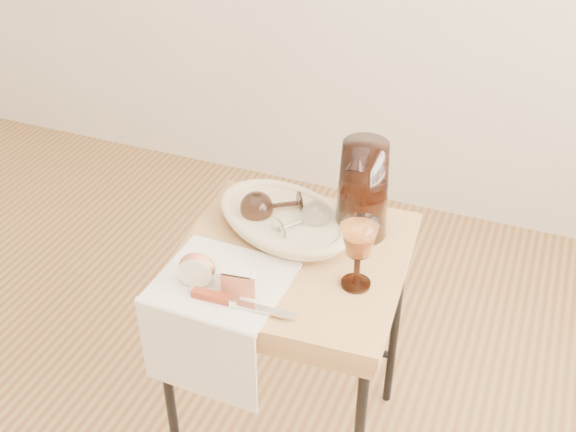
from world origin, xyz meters
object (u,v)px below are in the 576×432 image
at_px(pitcher, 363,189).
at_px(wine_goblet, 358,255).
at_px(side_table, 291,356).
at_px(tea_towel, 222,282).
at_px(apple_half, 197,267).
at_px(goblet_lying_b, 300,221).
at_px(bread_basket, 284,221).
at_px(goblet_lying_a, 275,206).
at_px(table_knife, 238,302).

relative_size(pitcher, wine_goblet, 1.69).
height_order(side_table, pitcher, pitcher).
bearing_deg(tea_towel, apple_half, -157.04).
height_order(tea_towel, goblet_lying_b, goblet_lying_b).
bearing_deg(bread_basket, side_table, -34.13).
bearing_deg(tea_towel, goblet_lying_a, 86.04).
relative_size(side_table, apple_half, 8.28).
bearing_deg(tea_towel, goblet_lying_b, 66.39).
bearing_deg(wine_goblet, bread_basket, 148.85).
height_order(tea_towel, apple_half, apple_half).
bearing_deg(wine_goblet, apple_half, -159.43).
height_order(side_table, apple_half, apple_half).
relative_size(tea_towel, apple_half, 3.48).
height_order(side_table, wine_goblet, wine_goblet).
height_order(side_table, goblet_lying_b, goblet_lying_b).
bearing_deg(table_knife, goblet_lying_a, 95.51).
bearing_deg(goblet_lying_a, apple_half, 41.79).
distance_m(pitcher, table_knife, 0.40).
bearing_deg(goblet_lying_a, side_table, 95.14).
bearing_deg(tea_towel, side_table, 56.28).
distance_m(tea_towel, wine_goblet, 0.30).
distance_m(goblet_lying_b, apple_half, 0.28).
bearing_deg(goblet_lying_a, pitcher, 158.40).
bearing_deg(goblet_lying_a, table_knife, 64.67).
distance_m(side_table, goblet_lying_b, 0.38).
bearing_deg(wine_goblet, table_knife, -141.95).
bearing_deg(goblet_lying_b, pitcher, -23.17).
distance_m(bread_basket, apple_half, 0.27).
height_order(side_table, goblet_lying_a, goblet_lying_a).
relative_size(bread_basket, goblet_lying_b, 2.77).
xyz_separation_m(side_table, wine_goblet, (0.17, -0.05, 0.41)).
bearing_deg(goblet_lying_b, tea_towel, -169.66).
height_order(tea_towel, wine_goblet, wine_goblet).
distance_m(bread_basket, pitcher, 0.21).
xyz_separation_m(pitcher, wine_goblet, (0.05, -0.19, -0.04)).
relative_size(tea_towel, pitcher, 0.99).
bearing_deg(wine_goblet, goblet_lying_b, 146.53).
bearing_deg(apple_half, goblet_lying_a, 61.08).
height_order(wine_goblet, apple_half, wine_goblet).
bearing_deg(wine_goblet, pitcher, 104.47).
height_order(bread_basket, table_knife, bread_basket).
distance_m(tea_towel, table_knife, 0.09).
bearing_deg(goblet_lying_a, goblet_lying_b, 122.55).
bearing_deg(side_table, goblet_lying_b, 93.67).
xyz_separation_m(wine_goblet, apple_half, (-0.32, -0.12, -0.04)).
xyz_separation_m(goblet_lying_a, table_knife, (0.05, -0.31, -0.04)).
bearing_deg(pitcher, goblet_lying_b, -153.27).
height_order(tea_towel, bread_basket, bread_basket).
relative_size(tea_towel, goblet_lying_a, 2.12).
bearing_deg(side_table, table_knife, -99.64).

